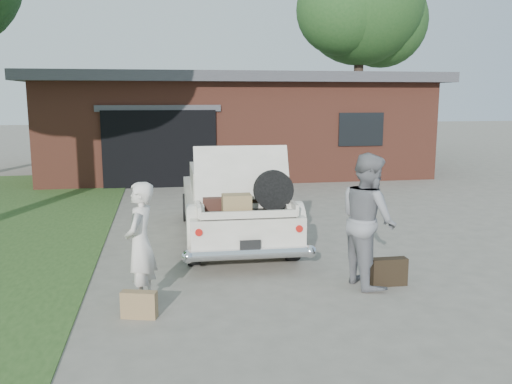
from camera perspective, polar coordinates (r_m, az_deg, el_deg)
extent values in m
plane|color=gray|center=(8.20, 0.73, -8.32)|extent=(90.00, 90.00, 0.00)
cube|color=brown|center=(19.33, -2.63, 6.82)|extent=(12.00, 7.00, 3.00)
cube|color=#4C4C51|center=(19.31, -2.67, 11.72)|extent=(12.80, 7.80, 0.30)
cube|color=black|center=(15.77, -10.09, 4.49)|extent=(3.20, 0.30, 2.20)
cube|color=#4C4C51|center=(15.63, -10.22, 8.67)|extent=(3.50, 0.12, 0.18)
cube|color=black|center=(16.75, 10.98, 6.50)|extent=(1.40, 0.08, 1.00)
cylinder|color=#38281E|center=(26.39, 10.67, 10.23)|extent=(0.44, 0.44, 5.49)
sphere|color=#2F5523|center=(26.73, 10.97, 19.09)|extent=(5.75, 5.75, 5.75)
sphere|color=#2F5523|center=(27.62, 13.10, 17.07)|extent=(4.31, 4.31, 4.31)
sphere|color=#2F5523|center=(25.61, 8.99, 18.45)|extent=(4.02, 4.02, 4.02)
cube|color=white|center=(9.94, -2.47, -1.75)|extent=(1.77, 4.46, 0.58)
cube|color=beige|center=(10.11, -2.66, 1.38)|extent=(1.49, 1.80, 0.46)
cube|color=black|center=(10.94, -3.13, 1.95)|extent=(1.37, 0.10, 0.39)
cube|color=black|center=(9.29, -2.10, 0.50)|extent=(1.37, 0.10, 0.39)
cylinder|color=black|center=(8.49, -6.59, -5.68)|extent=(0.21, 0.59, 0.58)
cylinder|color=black|center=(8.68, 3.79, -5.28)|extent=(0.21, 0.59, 0.58)
cylinder|color=black|center=(11.41, -7.19, -1.61)|extent=(0.21, 0.59, 0.58)
cylinder|color=black|center=(11.56, 0.55, -1.39)|extent=(0.21, 0.59, 0.58)
cylinder|color=silver|center=(7.81, -0.62, -6.53)|extent=(1.82, 0.19, 0.16)
cylinder|color=#A5140F|center=(7.72, -6.05, -4.20)|extent=(0.11, 0.09, 0.11)
cylinder|color=#A5140F|center=(7.92, 4.53, -3.82)|extent=(0.11, 0.09, 0.11)
cube|color=black|center=(7.76, -0.60, -5.63)|extent=(0.30, 0.02, 0.15)
cube|color=black|center=(8.24, -1.20, -2.03)|extent=(1.39, 1.00, 0.04)
cube|color=white|center=(8.16, -6.14, -1.57)|extent=(0.07, 0.97, 0.16)
cube|color=white|center=(8.34, 3.63, -1.28)|extent=(0.07, 0.97, 0.16)
cube|color=white|center=(7.76, -0.72, -2.39)|extent=(1.42, 0.08, 0.11)
cube|color=white|center=(8.43, -1.46, 1.58)|extent=(1.50, 0.47, 0.95)
cube|color=#42241C|center=(8.36, -3.62, -1.09)|extent=(0.60, 0.39, 0.19)
cube|color=#9B7E4F|center=(7.95, -2.05, -1.29)|extent=(0.43, 0.28, 0.29)
cube|color=black|center=(8.48, -0.47, -1.09)|extent=(0.45, 0.30, 0.14)
cylinder|color=black|center=(8.20, 1.85, 0.20)|extent=(0.61, 0.15, 0.61)
imported|color=silver|center=(6.91, -12.08, -5.35)|extent=(0.52, 0.65, 1.55)
imported|color=gray|center=(7.57, 11.71, -2.87)|extent=(0.80, 0.97, 1.84)
cube|color=#96754C|center=(6.66, -12.20, -11.52)|extent=(0.44, 0.24, 0.32)
cube|color=black|center=(7.78, 13.81, -8.15)|extent=(0.50, 0.16, 0.39)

